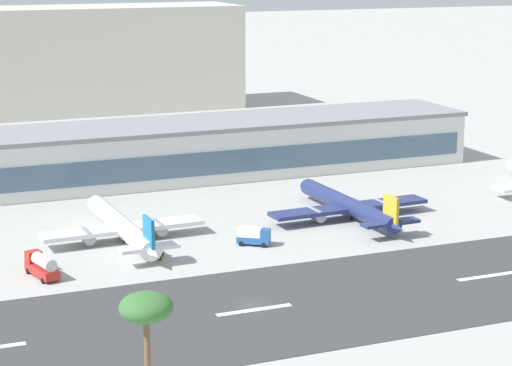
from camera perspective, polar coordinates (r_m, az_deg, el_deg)
ground_plane at (r=147.01m, az=-0.22°, el=-7.30°), size 1400.00×1400.00×0.00m
runway_strip at (r=145.49m, az=0.03°, el=-7.51°), size 800.00×35.98×0.08m
runway_centreline_dash_4 at (r=145.34m, az=-0.11°, el=-7.52°), size 12.00×1.20×0.01m
runway_centreline_dash_5 at (r=164.60m, az=13.61°, el=-5.36°), size 12.00×1.20×0.01m
terminal_building at (r=228.75m, az=-5.27°, el=1.91°), size 150.77×24.63×13.09m
distant_hotel_block at (r=327.58m, az=-13.27°, el=7.02°), size 140.74×30.78×34.87m
airliner_blue_tail_gate_1 at (r=179.49m, az=-7.82°, el=-2.66°), size 30.80×40.31×8.41m
airliner_gold_tail_gate_2 at (r=193.65m, az=5.67°, el=-1.42°), size 34.40×39.32×8.20m
service_baggage_tug_0 at (r=170.04m, az=-5.88°, el=-4.09°), size 2.95×3.58×2.20m
service_box_truck_1 at (r=176.21m, az=-0.13°, el=-3.14°), size 6.30×5.38×3.25m
service_fuel_truck_2 at (r=162.98m, az=-12.56°, el=-4.77°), size 4.65×8.88×3.95m
palm_tree_1 at (r=107.45m, az=-6.52°, el=-7.52°), size 6.05×6.05×15.86m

